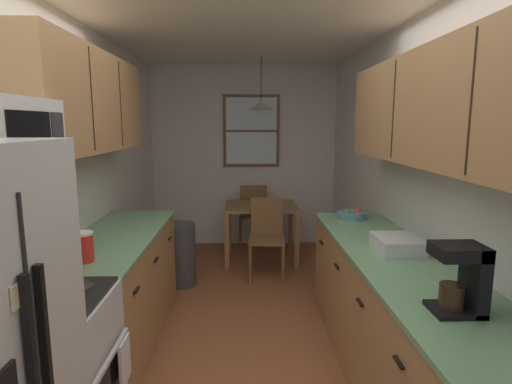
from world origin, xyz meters
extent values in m
plane|color=brown|center=(0.00, 1.00, 0.00)|extent=(12.00, 12.00, 0.00)
cube|color=silver|center=(-1.35, 1.00, 1.27)|extent=(0.10, 9.00, 2.55)
cube|color=silver|center=(1.35, 1.00, 1.27)|extent=(0.10, 9.00, 2.55)
cube|color=silver|center=(0.00, 3.65, 1.27)|extent=(4.40, 0.10, 2.55)
cube|color=white|center=(0.00, 1.00, 2.59)|extent=(4.40, 9.00, 0.08)
cube|color=beige|center=(-0.62, -1.22, 1.29)|extent=(0.01, 0.05, 0.07)
cube|color=silver|center=(-0.65, -0.41, 0.63)|extent=(0.02, 0.51, 0.02)
cube|color=black|center=(-0.99, -0.41, 0.91)|extent=(0.59, 0.61, 0.02)
cylinder|color=#2D2D2D|center=(-1.13, -0.27, 0.93)|extent=(0.15, 0.15, 0.01)
cylinder|color=#2D2D2D|center=(-0.85, -0.55, 0.93)|extent=(0.15, 0.15, 0.01)
cylinder|color=#2D2D2D|center=(-0.85, -0.27, 0.93)|extent=(0.15, 0.15, 0.01)
cube|color=black|center=(-0.92, -0.47, 1.70)|extent=(0.01, 0.36, 0.22)
cube|color=#2D2D33|center=(-0.92, -0.21, 1.70)|extent=(0.01, 0.12, 0.22)
cube|color=#A87A4C|center=(-1.00, 0.82, 0.43)|extent=(0.60, 1.80, 0.87)
cube|color=#6B9E70|center=(-1.00, 0.82, 0.89)|extent=(0.63, 1.82, 0.03)
cube|color=black|center=(-0.69, 0.22, 0.70)|extent=(0.02, 0.10, 0.01)
cube|color=black|center=(-0.69, 0.82, 0.70)|extent=(0.02, 0.10, 0.01)
cube|color=black|center=(-0.69, 1.42, 0.70)|extent=(0.02, 0.10, 0.01)
cube|color=#A87A4C|center=(-1.14, 0.77, 1.90)|extent=(0.32, 1.90, 0.72)
cube|color=#2D2319|center=(-0.98, 0.45, 1.90)|extent=(0.01, 0.01, 0.66)
cube|color=#2D2319|center=(-0.98, 1.08, 1.90)|extent=(0.01, 0.01, 0.66)
cube|color=#A87A4C|center=(1.00, 0.00, 0.43)|extent=(0.60, 3.13, 0.87)
cube|color=#6B9E70|center=(1.00, 0.00, 0.89)|extent=(0.63, 3.15, 0.03)
cube|color=black|center=(0.69, -0.63, 0.70)|extent=(0.02, 0.10, 0.01)
cube|color=black|center=(0.69, 0.00, 0.70)|extent=(0.02, 0.10, 0.01)
cube|color=black|center=(0.69, 0.63, 0.70)|extent=(0.02, 0.10, 0.01)
cube|color=black|center=(0.69, 1.25, 0.70)|extent=(0.02, 0.10, 0.01)
cube|color=#A87A4C|center=(1.14, -0.05, 1.84)|extent=(0.32, 2.83, 0.68)
cube|color=#2D2319|center=(0.98, -0.52, 1.84)|extent=(0.01, 0.01, 0.62)
cube|color=#2D2319|center=(0.98, 0.42, 1.84)|extent=(0.01, 0.01, 0.62)
cube|color=olive|center=(0.21, 2.87, 0.70)|extent=(0.90, 0.75, 0.03)
cube|color=olive|center=(-0.21, 2.52, 0.34)|extent=(0.06, 0.06, 0.69)
cube|color=olive|center=(0.64, 2.52, 0.34)|extent=(0.06, 0.06, 0.69)
cube|color=olive|center=(-0.21, 3.22, 0.34)|extent=(0.06, 0.06, 0.69)
cube|color=olive|center=(0.64, 3.22, 0.34)|extent=(0.06, 0.06, 0.69)
cube|color=brown|center=(0.25, 2.21, 0.45)|extent=(0.42, 0.42, 0.04)
cube|color=brown|center=(0.26, 2.39, 0.68)|extent=(0.37, 0.05, 0.45)
cylinder|color=brown|center=(0.42, 2.02, 0.22)|extent=(0.04, 0.04, 0.43)
cylinder|color=brown|center=(0.06, 2.04, 0.22)|extent=(0.04, 0.04, 0.43)
cylinder|color=brown|center=(0.45, 2.38, 0.22)|extent=(0.04, 0.04, 0.43)
cylinder|color=brown|center=(0.08, 2.40, 0.22)|extent=(0.04, 0.04, 0.43)
cube|color=brown|center=(0.13, 3.53, 0.45)|extent=(0.41, 0.41, 0.04)
cube|color=brown|center=(0.13, 3.34, 0.68)|extent=(0.37, 0.04, 0.45)
cylinder|color=brown|center=(-0.05, 3.71, 0.22)|extent=(0.04, 0.04, 0.43)
cylinder|color=brown|center=(0.32, 3.70, 0.22)|extent=(0.04, 0.04, 0.43)
cylinder|color=brown|center=(-0.06, 3.35, 0.22)|extent=(0.04, 0.04, 0.43)
cylinder|color=brown|center=(0.31, 3.34, 0.22)|extent=(0.04, 0.04, 0.43)
cylinder|color=black|center=(0.21, 2.87, 2.28)|extent=(0.01, 0.01, 0.53)
cone|color=#B7B2A8|center=(0.21, 2.87, 1.97)|extent=(0.32, 0.32, 0.10)
sphere|color=white|center=(0.21, 2.87, 1.99)|extent=(0.06, 0.06, 0.06)
cube|color=brown|center=(0.10, 3.58, 1.64)|extent=(0.79, 0.04, 1.00)
cube|color=silver|center=(0.10, 3.56, 1.64)|extent=(0.71, 0.01, 0.92)
cube|color=brown|center=(0.10, 3.56, 1.64)|extent=(0.71, 0.02, 0.03)
cylinder|color=#3F3F42|center=(-0.70, 2.03, 0.34)|extent=(0.34, 0.34, 0.69)
cylinder|color=red|center=(-1.00, 0.20, 0.99)|extent=(0.13, 0.13, 0.17)
cylinder|color=white|center=(-1.00, 0.20, 1.08)|extent=(0.13, 0.13, 0.02)
cube|color=white|center=(-0.64, -0.25, 0.50)|extent=(0.02, 0.16, 0.24)
cube|color=black|center=(0.96, -0.55, 0.91)|extent=(0.22, 0.18, 0.02)
cube|color=black|center=(1.04, -0.55, 1.06)|extent=(0.06, 0.18, 0.32)
cube|color=black|center=(0.96, -0.55, 1.19)|extent=(0.22, 0.18, 0.06)
cylinder|color=#331E14|center=(0.94, -0.55, 0.98)|extent=(0.11, 0.11, 0.11)
cylinder|color=#597F9E|center=(0.97, 1.33, 0.93)|extent=(0.26, 0.26, 0.06)
cylinder|color=black|center=(0.97, 1.33, 0.95)|extent=(0.21, 0.21, 0.03)
sphere|color=red|center=(1.03, 1.34, 0.96)|extent=(0.06, 0.06, 0.06)
sphere|color=green|center=(0.92, 1.31, 0.96)|extent=(0.06, 0.06, 0.06)
cube|color=silver|center=(1.03, 0.35, 0.95)|extent=(0.28, 0.34, 0.10)
camera|label=1|loc=(0.01, -2.29, 1.75)|focal=28.95mm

